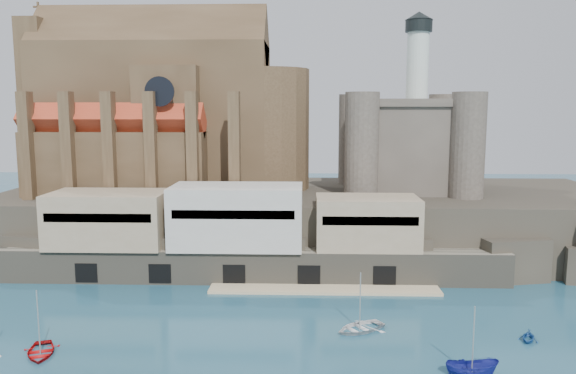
# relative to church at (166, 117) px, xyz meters

# --- Properties ---
(ground) EXTENTS (300.00, 300.00, 0.00)m
(ground) POSITION_rel_church_xyz_m (24.13, -41.85, -22.13)
(ground) COLOR navy
(ground) RESTS_ON ground
(promontory) EXTENTS (100.00, 36.00, 10.00)m
(promontory) POSITION_rel_church_xyz_m (23.94, -2.48, -17.20)
(promontory) COLOR #29251E
(promontory) RESTS_ON ground
(quay) EXTENTS (70.00, 12.00, 13.05)m
(quay) POSITION_rel_church_xyz_m (13.94, -18.78, -16.06)
(quay) COLOR #6D6757
(quay) RESTS_ON ground
(church) EXTENTS (47.00, 25.93, 30.51)m
(church) POSITION_rel_church_xyz_m (0.00, 0.00, 0.00)
(church) COLOR #483521
(church) RESTS_ON promontory
(castle_keep) EXTENTS (21.20, 21.20, 29.30)m
(castle_keep) POSITION_rel_church_xyz_m (40.21, -0.78, -3.81)
(castle_keep) COLOR #4B443B
(castle_keep) RESTS_ON promontory
(boat_0) EXTENTS (3.87, 2.27, 5.21)m
(boat_0) POSITION_rel_church_xyz_m (-1.97, -43.90, -22.13)
(boat_0) COLOR #B40A0B
(boat_0) RESTS_ON ground
(boat_6) EXTENTS (3.26, 4.11, 5.78)m
(boat_6) POSITION_rel_church_xyz_m (29.50, -36.96, -22.13)
(boat_6) COLOR silver
(boat_6) RESTS_ON ground
(boat_7) EXTENTS (2.88, 2.45, 2.85)m
(boat_7) POSITION_rel_church_xyz_m (46.52, -39.13, -22.13)
(boat_7) COLOR #1D5095
(boat_7) RESTS_ON ground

